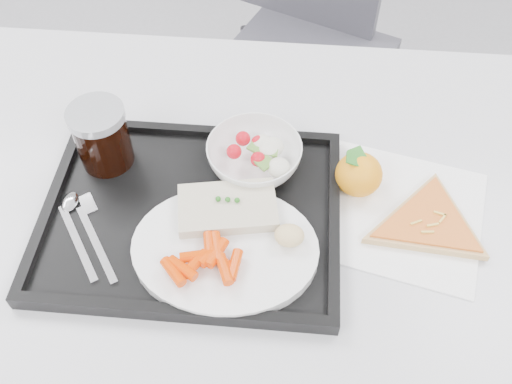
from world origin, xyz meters
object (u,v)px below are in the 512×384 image
(tray, at_px, (192,215))
(pizza_slice, at_px, (428,223))
(salad_bowl, at_px, (254,156))
(tangerine, at_px, (359,174))
(table, at_px, (231,221))
(chair, at_px, (306,20))
(cola_glass, at_px, (102,135))
(dinner_plate, at_px, (225,249))

(tray, height_order, pizza_slice, tray)
(salad_bowl, height_order, tangerine, tangerine)
(table, bearing_deg, tangerine, 9.95)
(chair, height_order, tray, chair)
(tray, distance_m, salad_bowl, 0.14)
(table, height_order, cola_glass, cola_glass)
(table, relative_size, pizza_slice, 4.21)
(table, xyz_separation_m, chair, (0.11, 0.78, -0.15))
(table, xyz_separation_m, pizza_slice, (0.31, -0.03, 0.08))
(tangerine, bearing_deg, cola_glass, 177.99)
(salad_bowl, relative_size, pizza_slice, 0.53)
(table, distance_m, dinner_plate, 0.14)
(dinner_plate, distance_m, salad_bowl, 0.17)
(salad_bowl, bearing_deg, dinner_plate, -99.12)
(chair, distance_m, pizza_slice, 0.87)
(pizza_slice, bearing_deg, chair, 103.70)
(pizza_slice, bearing_deg, dinner_plate, -164.79)
(table, xyz_separation_m, tray, (-0.05, -0.05, 0.08))
(dinner_plate, height_order, salad_bowl, salad_bowl)
(tray, height_order, dinner_plate, dinner_plate)
(cola_glass, distance_m, tangerine, 0.41)
(tray, bearing_deg, table, 40.93)
(pizza_slice, bearing_deg, tray, -177.65)
(tray, relative_size, cola_glass, 4.17)
(salad_bowl, bearing_deg, pizza_slice, -17.78)
(salad_bowl, bearing_deg, table, -121.37)
(chair, distance_m, cola_glass, 0.85)
(dinner_plate, height_order, cola_glass, cola_glass)
(dinner_plate, distance_m, cola_glass, 0.27)
(chair, xyz_separation_m, salad_bowl, (-0.08, -0.72, 0.25))
(chair, bearing_deg, table, -97.99)
(table, relative_size, cola_glass, 11.11)
(tray, bearing_deg, tangerine, 17.74)
(tangerine, bearing_deg, dinner_plate, -142.58)
(chair, bearing_deg, cola_glass, -113.32)
(chair, height_order, tangerine, chair)
(chair, height_order, pizza_slice, chair)
(chair, xyz_separation_m, cola_glass, (-0.32, -0.73, 0.28))
(chair, distance_m, tangerine, 0.79)
(pizza_slice, bearing_deg, cola_glass, 171.08)
(dinner_plate, relative_size, tangerine, 3.29)
(dinner_plate, bearing_deg, chair, 83.46)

